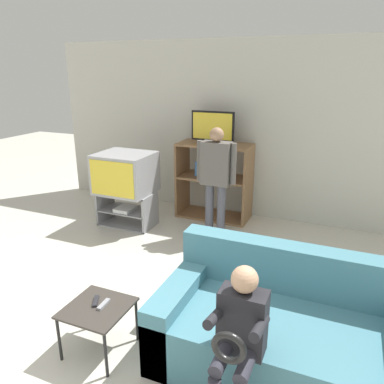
% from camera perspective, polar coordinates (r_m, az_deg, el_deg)
% --- Properties ---
extents(wall_back, '(6.40, 0.06, 2.60)m').
position_cam_1_polar(wall_back, '(5.67, 8.29, 9.18)').
color(wall_back, beige).
rests_on(wall_back, ground_plane).
extents(tv_stand, '(0.80, 0.44, 0.50)m').
position_cam_1_polar(tv_stand, '(5.52, -9.86, -2.50)').
color(tv_stand, '#939399').
rests_on(tv_stand, ground_plane).
extents(television_main, '(0.76, 0.67, 0.56)m').
position_cam_1_polar(television_main, '(5.36, -10.14, 2.87)').
color(television_main, '#9E9EA3').
rests_on(television_main, tv_stand).
extents(media_shelf, '(1.08, 0.51, 1.14)m').
position_cam_1_polar(media_shelf, '(5.63, 3.38, 1.78)').
color(media_shelf, '#8E6642').
rests_on(media_shelf, ground_plane).
extents(television_flat, '(0.64, 0.20, 0.47)m').
position_cam_1_polar(television_flat, '(5.47, 3.15, 9.67)').
color(television_flat, black).
rests_on(television_flat, media_shelf).
extents(snack_table, '(0.48, 0.48, 0.41)m').
position_cam_1_polar(snack_table, '(3.18, -14.17, -17.27)').
color(snack_table, '#38332D').
rests_on(snack_table, ground_plane).
extents(remote_control_black, '(0.10, 0.14, 0.02)m').
position_cam_1_polar(remote_control_black, '(3.20, -14.45, -15.81)').
color(remote_control_black, '#232328').
rests_on(remote_control_black, snack_table).
extents(remote_control_white, '(0.04, 0.15, 0.02)m').
position_cam_1_polar(remote_control_white, '(3.15, -13.32, -16.31)').
color(remote_control_white, gray).
rests_on(remote_control_white, snack_table).
extents(couch, '(1.85, 0.98, 0.85)m').
position_cam_1_polar(couch, '(3.09, 13.50, -20.06)').
color(couch, teal).
rests_on(couch, ground_plane).
extents(person_standing_adult, '(0.53, 0.20, 1.49)m').
position_cam_1_polar(person_standing_adult, '(4.85, 3.67, 2.87)').
color(person_standing_adult, '#4C4C56').
rests_on(person_standing_adult, ground_plane).
extents(person_seated_child, '(0.33, 0.43, 1.06)m').
position_cam_1_polar(person_seated_child, '(2.48, 7.14, -20.75)').
color(person_seated_child, '#2D2D38').
rests_on(person_seated_child, ground_plane).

